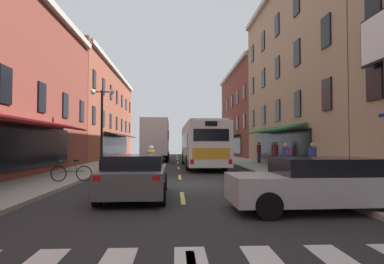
# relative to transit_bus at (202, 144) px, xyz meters

# --- Properties ---
(ground_plane) EXTENTS (34.80, 80.00, 0.10)m
(ground_plane) POSITION_rel_transit_bus_xyz_m (-1.72, -10.40, -1.75)
(ground_plane) COLOR #28282B
(lane_centre_dashes) EXTENTS (0.14, 73.90, 0.01)m
(lane_centre_dashes) POSITION_rel_transit_bus_xyz_m (-1.72, -10.65, -1.69)
(lane_centre_dashes) COLOR #DBCC4C
(lane_centre_dashes) RESTS_ON ground
(sidewalk_left) EXTENTS (3.00, 80.00, 0.14)m
(sidewalk_left) POSITION_rel_transit_bus_xyz_m (-7.62, -10.40, -1.63)
(sidewalk_left) COLOR #A39E93
(sidewalk_left) RESTS_ON ground
(sidewalk_right) EXTENTS (3.00, 80.00, 0.14)m
(sidewalk_right) POSITION_rel_transit_bus_xyz_m (4.18, -10.40, -1.63)
(sidewalk_right) COLOR #A39E93
(sidewalk_right) RESTS_ON ground
(transit_bus) EXTENTS (2.77, 11.58, 3.23)m
(transit_bus) POSITION_rel_transit_bus_xyz_m (0.00, 0.00, 0.00)
(transit_bus) COLOR white
(transit_bus) RESTS_ON ground
(box_truck) EXTENTS (2.49, 7.93, 4.01)m
(box_truck) POSITION_rel_transit_bus_xyz_m (-3.83, 7.79, 0.37)
(box_truck) COLOR black
(box_truck) RESTS_ON ground
(sedan_near) EXTENTS (4.63, 2.11, 1.37)m
(sedan_near) POSITION_rel_transit_bus_xyz_m (1.77, -16.19, -0.99)
(sedan_near) COLOR silver
(sedan_near) RESTS_ON ground
(sedan_mid) EXTENTS (2.06, 4.48, 1.38)m
(sedan_mid) POSITION_rel_transit_bus_xyz_m (-3.25, -13.78, -0.99)
(sedan_mid) COLOR #515154
(sedan_mid) RESTS_ON ground
(motorcycle_rider) EXTENTS (0.63, 2.07, 1.66)m
(motorcycle_rider) POSITION_rel_transit_bus_xyz_m (-3.04, -9.70, -0.99)
(motorcycle_rider) COLOR black
(motorcycle_rider) RESTS_ON ground
(bicycle_near) EXTENTS (1.71, 0.48, 0.91)m
(bicycle_near) POSITION_rel_transit_bus_xyz_m (-6.33, -10.34, -1.19)
(bicycle_near) COLOR black
(bicycle_near) RESTS_ON sidewalk_left
(pedestrian_near) EXTENTS (0.42, 0.53, 1.62)m
(pedestrian_near) POSITION_rel_transit_bus_xyz_m (4.30, -6.10, -0.70)
(pedestrian_near) COLOR #B29947
(pedestrian_near) RESTS_ON sidewalk_right
(pedestrian_mid) EXTENTS (0.36, 0.36, 1.65)m
(pedestrian_mid) POSITION_rel_transit_bus_xyz_m (4.72, -8.77, -0.71)
(pedestrian_mid) COLOR navy
(pedestrian_mid) RESTS_ON sidewalk_right
(pedestrian_far) EXTENTS (0.36, 0.36, 1.76)m
(pedestrian_far) POSITION_rel_transit_bus_xyz_m (4.91, -2.14, -0.65)
(pedestrian_far) COLOR maroon
(pedestrian_far) RESTS_ON sidewalk_right
(pedestrian_rear) EXTENTS (0.36, 0.36, 1.73)m
(pedestrian_rear) POSITION_rel_transit_bus_xyz_m (4.96, 2.61, -0.66)
(pedestrian_rear) COLOR navy
(pedestrian_rear) RESTS_ON sidewalk_right
(street_lamp_twin) EXTENTS (1.42, 0.32, 4.85)m
(street_lamp_twin) POSITION_rel_transit_bus_xyz_m (-6.35, -4.57, 1.14)
(street_lamp_twin) COLOR black
(street_lamp_twin) RESTS_ON sidewalk_left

